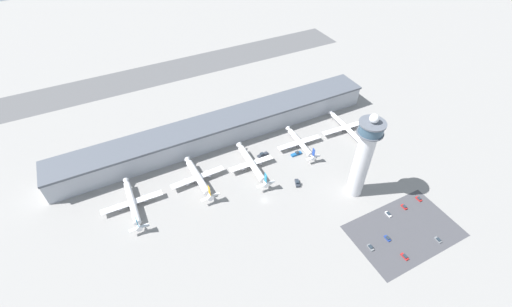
{
  "coord_description": "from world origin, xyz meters",
  "views": [
    {
      "loc": [
        -69.37,
        -123.34,
        170.03
      ],
      "look_at": [
        9.16,
        29.94,
        12.62
      ],
      "focal_mm": 24.0,
      "sensor_mm": 36.0,
      "label": 1
    }
  ],
  "objects_px": {
    "airplane_gate_charlie": "(252,164)",
    "car_red_hatchback": "(419,199)",
    "service_truck_fuel": "(297,183)",
    "car_silver_sedan": "(388,214)",
    "airplane_gate_delta": "(300,143)",
    "car_maroon_suv": "(404,207)",
    "airplane_gate_echo": "(346,128)",
    "car_yellow_taxi": "(371,247)",
    "control_tower": "(363,156)",
    "service_truck_catering": "(296,154)",
    "airplane_gate_bravo": "(198,177)",
    "car_grey_coupe": "(405,257)",
    "airplane_gate_alpha": "(132,203)",
    "car_black_suv": "(388,238)",
    "service_truck_baggage": "(263,155)",
    "car_navy_sedan": "(438,240)"
  },
  "relations": [
    {
      "from": "car_black_suv",
      "to": "car_silver_sedan",
      "type": "relative_size",
      "value": 0.93
    },
    {
      "from": "airplane_gate_delta",
      "to": "car_silver_sedan",
      "type": "relative_size",
      "value": 8.64
    },
    {
      "from": "service_truck_fuel",
      "to": "service_truck_baggage",
      "type": "height_order",
      "value": "service_truck_fuel"
    },
    {
      "from": "airplane_gate_delta",
      "to": "car_black_suv",
      "type": "relative_size",
      "value": 9.29
    },
    {
      "from": "service_truck_baggage",
      "to": "airplane_gate_alpha",
      "type": "bearing_deg",
      "value": -176.91
    },
    {
      "from": "car_yellow_taxi",
      "to": "car_silver_sedan",
      "type": "distance_m",
      "value": 28.74
    },
    {
      "from": "airplane_gate_bravo",
      "to": "car_red_hatchback",
      "type": "distance_m",
      "value": 143.99
    },
    {
      "from": "airplane_gate_alpha",
      "to": "service_truck_baggage",
      "type": "xyz_separation_m",
      "value": [
        94.53,
        5.1,
        -3.18
      ]
    },
    {
      "from": "control_tower",
      "to": "car_maroon_suv",
      "type": "distance_m",
      "value": 44.8
    },
    {
      "from": "service_truck_fuel",
      "to": "car_red_hatchback",
      "type": "relative_size",
      "value": 1.69
    },
    {
      "from": "service_truck_fuel",
      "to": "car_grey_coupe",
      "type": "bearing_deg",
      "value": -72.11
    },
    {
      "from": "control_tower",
      "to": "car_navy_sedan",
      "type": "height_order",
      "value": "control_tower"
    },
    {
      "from": "airplane_gate_charlie",
      "to": "car_red_hatchback",
      "type": "xyz_separation_m",
      "value": [
        82.8,
        -74.25,
        -4.06
      ]
    },
    {
      "from": "airplane_gate_alpha",
      "to": "car_maroon_suv",
      "type": "distance_m",
      "value": 170.12
    },
    {
      "from": "airplane_gate_delta",
      "to": "airplane_gate_bravo",
      "type": "bearing_deg",
      "value": 179.87
    },
    {
      "from": "car_black_suv",
      "to": "car_yellow_taxi",
      "type": "bearing_deg",
      "value": -179.17
    },
    {
      "from": "airplane_gate_delta",
      "to": "car_red_hatchback",
      "type": "xyz_separation_m",
      "value": [
        40.32,
        -78.61,
        -3.48
      ]
    },
    {
      "from": "control_tower",
      "to": "car_navy_sedan",
      "type": "distance_m",
      "value": 63.76
    },
    {
      "from": "service_truck_catering",
      "to": "airplane_gate_bravo",
      "type": "bearing_deg",
      "value": 174.8
    },
    {
      "from": "control_tower",
      "to": "service_truck_catering",
      "type": "bearing_deg",
      "value": 106.75
    },
    {
      "from": "airplane_gate_delta",
      "to": "service_truck_fuel",
      "type": "xyz_separation_m",
      "value": [
        -22.05,
        -31.75,
        -2.97
      ]
    },
    {
      "from": "airplane_gate_alpha",
      "to": "car_black_suv",
      "type": "distance_m",
      "value": 154.94
    },
    {
      "from": "car_black_suv",
      "to": "airplane_gate_delta",
      "type": "bearing_deg",
      "value": 90.98
    },
    {
      "from": "service_truck_fuel",
      "to": "airplane_gate_charlie",
      "type": "bearing_deg",
      "value": 126.71
    },
    {
      "from": "car_maroon_suv",
      "to": "airplane_gate_echo",
      "type": "bearing_deg",
      "value": 79.26
    },
    {
      "from": "service_truck_catering",
      "to": "car_yellow_taxi",
      "type": "xyz_separation_m",
      "value": [
        -4.37,
        -85.55,
        -0.25
      ]
    },
    {
      "from": "airplane_gate_delta",
      "to": "car_maroon_suv",
      "type": "distance_m",
      "value": 83.76
    },
    {
      "from": "airplane_gate_echo",
      "to": "service_truck_fuel",
      "type": "height_order",
      "value": "airplane_gate_echo"
    },
    {
      "from": "airplane_gate_charlie",
      "to": "car_red_hatchback",
      "type": "bearing_deg",
      "value": -41.88
    },
    {
      "from": "car_black_suv",
      "to": "car_navy_sedan",
      "type": "height_order",
      "value": "car_black_suv"
    },
    {
      "from": "airplane_gate_delta",
      "to": "car_black_suv",
      "type": "xyz_separation_m",
      "value": [
        1.57,
        -91.86,
        -3.52
      ]
    },
    {
      "from": "car_yellow_taxi",
      "to": "car_black_suv",
      "type": "height_order",
      "value": "car_yellow_taxi"
    },
    {
      "from": "airplane_gate_bravo",
      "to": "service_truck_baggage",
      "type": "height_order",
      "value": "airplane_gate_bravo"
    },
    {
      "from": "service_truck_catering",
      "to": "car_silver_sedan",
      "type": "relative_size",
      "value": 1.82
    },
    {
      "from": "airplane_gate_echo",
      "to": "car_yellow_taxi",
      "type": "relative_size",
      "value": 10.35
    },
    {
      "from": "airplane_gate_echo",
      "to": "car_navy_sedan",
      "type": "distance_m",
      "value": 105.69
    },
    {
      "from": "control_tower",
      "to": "car_grey_coupe",
      "type": "xyz_separation_m",
      "value": [
        -5.73,
        -51.19,
        -31.33
      ]
    },
    {
      "from": "service_truck_fuel",
      "to": "car_silver_sedan",
      "type": "xyz_separation_m",
      "value": [
        36.33,
        -47.15,
        -0.49
      ]
    },
    {
      "from": "service_truck_baggage",
      "to": "car_black_suv",
      "type": "xyz_separation_m",
      "value": [
        31.1,
        -95.7,
        -0.4
      ]
    },
    {
      "from": "car_grey_coupe",
      "to": "airplane_gate_delta",
      "type": "bearing_deg",
      "value": 90.89
    },
    {
      "from": "airplane_gate_delta",
      "to": "car_maroon_suv",
      "type": "relative_size",
      "value": 9.29
    },
    {
      "from": "car_red_hatchback",
      "to": "service_truck_fuel",
      "type": "bearing_deg",
      "value": 143.09
    },
    {
      "from": "service_truck_fuel",
      "to": "car_red_hatchback",
      "type": "bearing_deg",
      "value": -36.91
    },
    {
      "from": "service_truck_catering",
      "to": "car_silver_sedan",
      "type": "height_order",
      "value": "service_truck_catering"
    },
    {
      "from": "car_yellow_taxi",
      "to": "airplane_gate_bravo",
      "type": "bearing_deg",
      "value": 126.75
    },
    {
      "from": "control_tower",
      "to": "airplane_gate_charlie",
      "type": "relative_size",
      "value": 1.37
    },
    {
      "from": "control_tower",
      "to": "airplane_gate_charlie",
      "type": "height_order",
      "value": "control_tower"
    },
    {
      "from": "control_tower",
      "to": "car_silver_sedan",
      "type": "bearing_deg",
      "value": -74.52
    },
    {
      "from": "service_truck_catering",
      "to": "car_grey_coupe",
      "type": "xyz_separation_m",
      "value": [
        8.55,
        -98.64,
        -0.27
      ]
    },
    {
      "from": "service_truck_baggage",
      "to": "service_truck_catering",
      "type": "bearing_deg",
      "value": -24.55
    }
  ]
}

